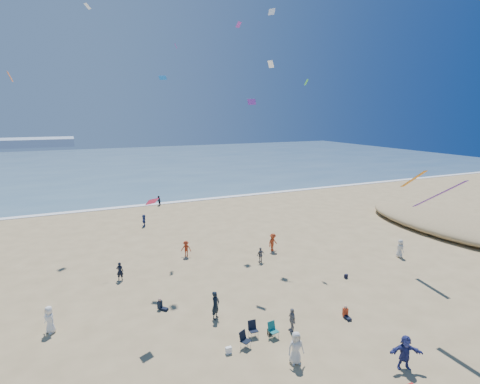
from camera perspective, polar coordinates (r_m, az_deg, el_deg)
name	(u,v)px	position (r m, az deg, el deg)	size (l,w,h in m)	color
ocean	(99,165)	(106.91, -20.67, 3.85)	(220.00, 100.00, 0.06)	#476B84
surf_line	(125,207)	(57.84, -17.17, -2.20)	(220.00, 1.20, 0.08)	white
standing_flyers	(266,287)	(28.95, 3.97, -14.21)	(30.98, 53.81, 1.94)	slate
seated_group	(228,352)	(22.92, -1.88, -23.22)	(23.79, 30.38, 0.84)	white
chair_cluster	(258,333)	(24.33, 2.72, -20.71)	(2.74, 1.53, 1.00)	black
white_tote	(229,350)	(23.46, -1.75, -22.96)	(0.35, 0.20, 0.40)	white
black_backpack	(270,332)	(25.10, 4.60, -20.45)	(0.30, 0.22, 0.38)	black
navy_bag	(346,276)	(33.46, 15.85, -12.25)	(0.28, 0.18, 0.34)	black
kites_aloft	(308,94)	(28.07, 10.39, 14.43)	(41.00, 42.51, 27.90)	blue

